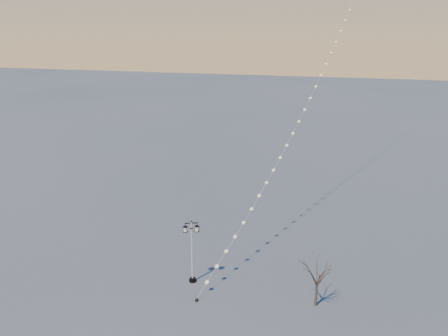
% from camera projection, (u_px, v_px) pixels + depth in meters
% --- Properties ---
extents(ground, '(300.00, 300.00, 0.00)m').
position_uv_depth(ground, '(200.00, 298.00, 34.67)').
color(ground, '#4E504F').
rests_on(ground, ground).
extents(street_lamp, '(1.36, 0.82, 5.60)m').
position_uv_depth(street_lamp, '(192.00, 248.00, 35.88)').
color(street_lamp, black).
rests_on(street_lamp, ground).
extents(bare_tree, '(2.35, 2.35, 3.90)m').
position_uv_depth(bare_tree, '(318.00, 275.00, 32.91)').
color(bare_tree, '#48382C').
rests_on(bare_tree, ground).
extents(kite_train, '(14.80, 46.01, 34.07)m').
position_uv_depth(kite_train, '(318.00, 58.00, 48.08)').
color(kite_train, black).
rests_on(kite_train, ground).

